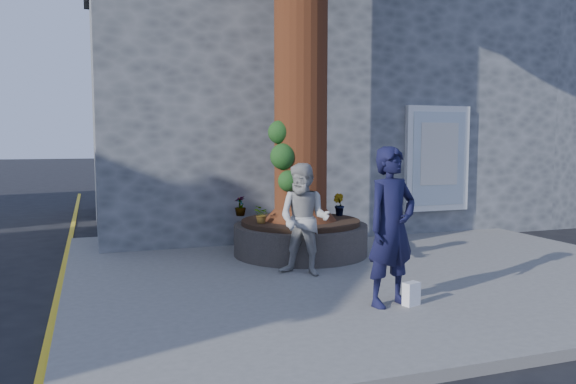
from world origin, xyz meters
name	(u,v)px	position (x,y,z in m)	size (l,w,h in m)	color
ground	(297,295)	(0.00, 0.00, 0.00)	(120.00, 120.00, 0.00)	black
pavement	(363,267)	(1.50, 1.00, 0.06)	(9.00, 8.00, 0.12)	slate
yellow_line	(58,296)	(-3.05, 1.00, 0.00)	(0.10, 30.00, 0.01)	yellow
stone_shop	(292,100)	(2.50, 7.20, 3.16)	(10.30, 8.30, 6.30)	#525457
neighbour_shop	(532,111)	(10.50, 7.20, 3.00)	(6.00, 8.00, 6.00)	#525457
planter	(301,237)	(0.80, 2.00, 0.41)	(2.30, 2.30, 0.60)	black
man	(391,227)	(0.76, -1.17, 1.07)	(0.69, 0.45, 1.90)	black
woman	(304,220)	(0.32, 0.58, 0.94)	(0.80, 0.62, 1.64)	#A9A7A2
shopping_bag	(411,294)	(0.99, -1.27, 0.26)	(0.20, 0.12, 0.28)	white
plant_a	(240,207)	(-0.05, 2.85, 0.88)	(0.17, 0.12, 0.32)	gray
plant_b	(339,205)	(1.65, 2.29, 0.92)	(0.22, 0.21, 0.40)	gray
plant_c	(240,206)	(-0.05, 2.85, 0.90)	(0.20, 0.20, 0.36)	gray
plant_d	(262,214)	(0.05, 1.82, 0.87)	(0.27, 0.24, 0.30)	gray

